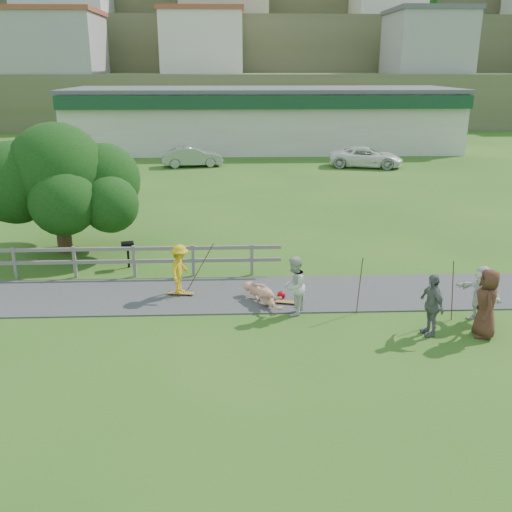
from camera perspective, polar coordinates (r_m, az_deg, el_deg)
The scene contains 21 objects.
ground at distance 16.68m, azimuth -6.95°, elevation -5.93°, with size 260.00×260.00×0.00m, color #2C5C1A.
path at distance 18.04m, azimuth -6.60°, elevation -3.90°, with size 34.00×3.00×0.04m, color #373739.
fence at distance 20.34m, azimuth -19.40°, elevation -0.15°, with size 15.05×0.10×1.10m.
strip_mall at distance 50.33m, azimuth 0.66°, elevation 13.61°, with size 32.50×10.75×5.10m.
hillside at distance 106.72m, azimuth -3.34°, elevation 22.52°, with size 220.00×67.00×47.50m.
skater_rider at distance 17.80m, azimuth -7.60°, elevation -1.63°, with size 1.01×0.58×1.57m, color gold.
skater_fallen at distance 17.20m, azimuth 0.65°, elevation -3.82°, with size 1.78×0.43×0.65m, color tan.
spectator_a at distance 16.36m, azimuth 3.81°, elevation -3.02°, with size 0.84×0.66×1.74m, color silver.
spectator_b at distance 15.81m, azimuth 17.15°, elevation -4.68°, with size 1.01×0.42×1.72m, color slate.
spectator_c at distance 16.17m, azimuth 22.09°, elevation -4.40°, with size 0.92×0.60×1.88m, color #502B20.
spectator_d at distance 17.06m, azimuth 21.57°, elevation -3.58°, with size 1.53×0.49×1.65m, color silver.
car_silver at distance 41.49m, azimuth -6.40°, elevation 9.84°, with size 1.49×4.26×1.40m, color #94989B.
car_white at distance 41.73m, azimuth 10.95°, elevation 9.69°, with size 2.36×5.12×1.42m, color white.
tree at distance 22.82m, azimuth -19.03°, elevation 5.61°, with size 5.80×5.80×4.32m, color #11330E, non-canonical shape.
bbq at distance 20.76m, azimuth -12.66°, elevation 0.11°, with size 0.43×0.33×0.94m, color black, non-canonical shape.
longboard_rider at distance 18.06m, azimuth -7.50°, elevation -3.83°, with size 0.82×0.20×0.09m, color olive, non-canonical shape.
longboard_fallen at distance 17.28m, azimuth 3.33°, elevation -4.76°, with size 0.79×0.19×0.09m, color olive, non-canonical shape.
helmet at distance 17.64m, azimuth 2.54°, elevation -3.94°, with size 0.26×0.26×0.26m, color #A2040F.
pole_rider at distance 18.08m, azimuth -5.61°, elevation -0.81°, with size 0.03×0.03×1.81m, color #503120.
pole_spec_left at distance 16.67m, azimuth 10.32°, elevation -2.95°, with size 0.03×0.03×1.70m, color #503120.
pole_spec_right at distance 16.85m, azimuth 19.05°, elevation -3.32°, with size 0.03×0.03×1.77m, color #503120.
Camera 1 is at (1.39, -15.14, 6.85)m, focal length 40.00 mm.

